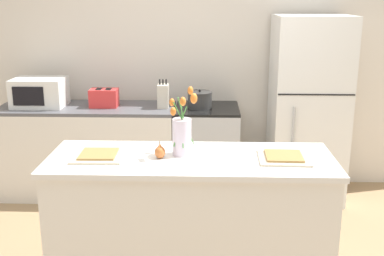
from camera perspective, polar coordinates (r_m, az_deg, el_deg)
back_wall at (r=4.89m, az=0.69°, el=8.84°), size 5.20×0.08×2.70m
kitchen_island at (r=3.21m, az=-0.15°, el=-11.38°), size 1.80×0.66×0.94m
back_counter at (r=4.84m, az=-12.12°, el=-2.60°), size 1.68×0.60×0.89m
stove_range at (r=4.70m, az=1.77°, el=-2.81°), size 0.60×0.61×0.89m
refrigerator at (r=4.68m, az=13.54°, el=2.14°), size 0.68×0.67×1.74m
flower_vase at (r=3.03m, az=-1.18°, el=-0.60°), size 0.18×0.19×0.43m
pear_figurine at (r=3.00m, az=-3.82°, el=-2.80°), size 0.07×0.07×0.11m
plate_setting_left at (r=3.09m, az=-11.01°, el=-3.16°), size 0.32×0.32×0.02m
plate_setting_right at (r=3.05m, az=10.82°, el=-3.40°), size 0.32×0.32×0.02m
toaster at (r=4.66m, az=-10.38°, el=3.54°), size 0.28×0.18×0.17m
cooking_pot at (r=4.54m, az=0.93°, el=3.37°), size 0.23×0.23×0.18m
microwave at (r=4.82m, az=-17.63°, el=4.05°), size 0.48×0.37×0.27m
knife_block at (r=4.55m, az=-3.44°, el=3.81°), size 0.10×0.14×0.27m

